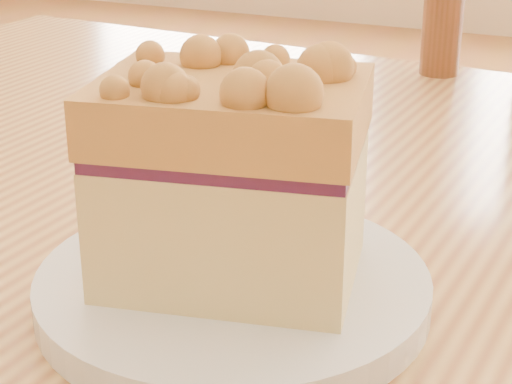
# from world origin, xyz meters

# --- Properties ---
(cafe_table_main) EXTENTS (1.27, 0.90, 0.75)m
(cafe_table_main) POSITION_xyz_m (0.04, 0.04, 0.65)
(cafe_table_main) COLOR tan
(cafe_table_main) RESTS_ON ground
(plate) EXTENTS (0.20, 0.20, 0.02)m
(plate) POSITION_xyz_m (0.00, -0.07, 0.76)
(plate) COLOR white
(plate) RESTS_ON cafe_table_main
(cake_slice) EXTENTS (0.14, 0.12, 0.12)m
(cake_slice) POSITION_xyz_m (0.00, -0.07, 0.82)
(cake_slice) COLOR #DED47D
(cake_slice) RESTS_ON plate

